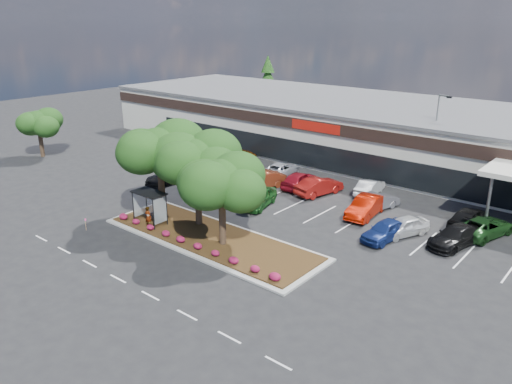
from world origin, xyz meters
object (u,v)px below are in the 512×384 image
Objects in this scene: light_pole at (435,145)px; car_0 at (169,176)px; survey_stake at (85,223)px; car_1 at (219,179)px.

light_pole is 26.45m from car_0.
car_0 reaches higher than survey_stake.
car_0 is at bearing -170.14° from car_1.
survey_stake is at bearing -68.48° from car_0.
light_pole reaches higher than survey_stake.
survey_stake is 0.20× the size of car_1.
light_pole is 1.69× the size of car_0.
survey_stake is at bearing -110.26° from car_1.
car_1 is at bearing 31.01° from car_0.
car_0 reaches higher than car_1.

